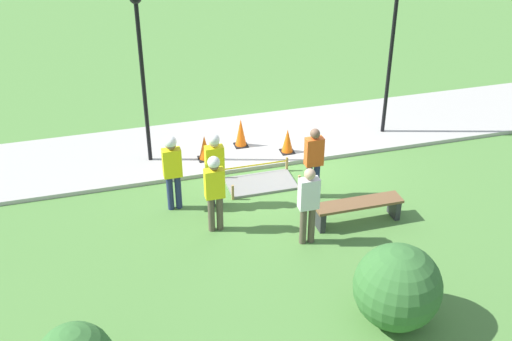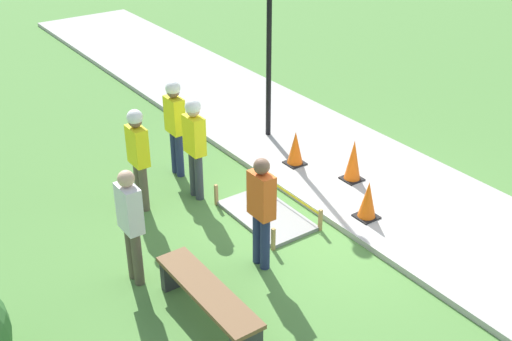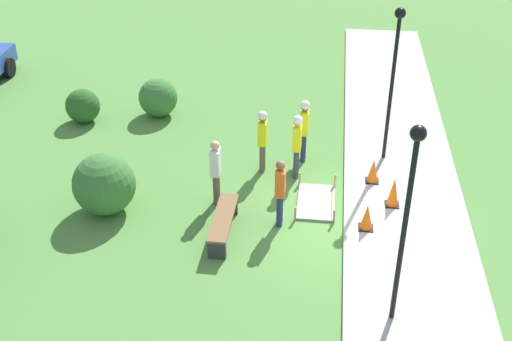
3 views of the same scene
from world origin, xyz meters
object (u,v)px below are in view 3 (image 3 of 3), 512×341
park_bench (223,222)px  worker_supervisor (263,136)px  traffic_cone_near_patch (367,217)px  traffic_cone_sidewalk_edge (373,171)px  bystander_in_orange_shirt (280,189)px  lamppost_near (394,64)px  worker_assistant (304,125)px  traffic_cone_far_patch (394,192)px  worker_trainee (297,141)px  lamppost_far (408,201)px  bystander_in_gray_shirt (216,169)px

park_bench → worker_supervisor: worker_supervisor is taller
traffic_cone_near_patch → traffic_cone_sidewalk_edge: bearing=-5.7°
traffic_cone_near_patch → park_bench: traffic_cone_near_patch is taller
traffic_cone_near_patch → bystander_in_orange_shirt: 2.09m
lamppost_near → worker_assistant: bearing=96.4°
traffic_cone_near_patch → lamppost_near: lamppost_near is taller
traffic_cone_far_patch → lamppost_near: 3.32m
traffic_cone_sidewalk_edge → worker_trainee: bearing=85.2°
traffic_cone_sidewalk_edge → worker_trainee: worker_trainee is taller
lamppost_near → worker_supervisor: bearing=106.1°
traffic_cone_far_patch → lamppost_far: 4.54m
bystander_in_orange_shirt → lamppost_near: size_ratio=0.41×
park_bench → worker_trainee: (2.77, -1.47, 0.70)m
traffic_cone_near_patch → traffic_cone_far_patch: traffic_cone_far_patch is taller
traffic_cone_sidewalk_edge → lamppost_far: 5.49m
traffic_cone_sidewalk_edge → bystander_in_orange_shirt: 3.06m
traffic_cone_far_patch → bystander_in_orange_shirt: (-0.98, 2.67, 0.50)m
traffic_cone_near_patch → traffic_cone_far_patch: bearing=-32.1°
traffic_cone_near_patch → bystander_in_gray_shirt: 3.76m
worker_trainee → bystander_in_orange_shirt: 2.21m
worker_trainee → bystander_in_gray_shirt: 2.38m
worker_supervisor → bystander_in_orange_shirt: worker_supervisor is taller
lamppost_far → lamppost_near: bearing=-1.2°
worker_assistant → traffic_cone_sidewalk_edge: bearing=-120.0°
lamppost_near → lamppost_far: 6.26m
traffic_cone_sidewalk_edge → worker_assistant: worker_assistant is taller
traffic_cone_near_patch → worker_assistant: worker_assistant is taller
bystander_in_gray_shirt → lamppost_near: (2.63, -4.19, 1.83)m
bystander_in_orange_shirt → traffic_cone_far_patch: bearing=-69.8°
bystander_in_orange_shirt → lamppost_near: 4.60m
bystander_in_gray_shirt → traffic_cone_near_patch: bearing=-102.0°
worker_trainee → traffic_cone_near_patch: bearing=-141.8°
lamppost_far → traffic_cone_near_patch: bearing=8.5°
lamppost_far → bystander_in_gray_shirt: bearing=48.2°
worker_trainee → bystander_in_orange_shirt: size_ratio=1.04×
worker_assistant → lamppost_far: bearing=-161.0°
worker_trainee → worker_supervisor: bearing=77.2°
lamppost_far → park_bench: bearing=57.5°
lamppost_near → lamppost_far: size_ratio=1.01×
worker_assistant → bystander_in_gray_shirt: (-2.38, 1.99, -0.09)m
park_bench → lamppost_far: 4.98m
traffic_cone_far_patch → worker_supervisor: size_ratio=0.43×
traffic_cone_sidewalk_edge → worker_assistant: bearing=60.0°
traffic_cone_near_patch → traffic_cone_sidewalk_edge: traffic_cone_sidewalk_edge is taller
traffic_cone_sidewalk_edge → bystander_in_gray_shirt: 4.10m
worker_assistant → lamppost_far: lamppost_far is taller
traffic_cone_sidewalk_edge → worker_assistant: 2.23m
bystander_in_gray_shirt → bystander_in_orange_shirt: bearing=-113.7°
traffic_cone_near_patch → bystander_in_orange_shirt: size_ratio=0.37×
park_bench → traffic_cone_far_patch: bearing=-68.3°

